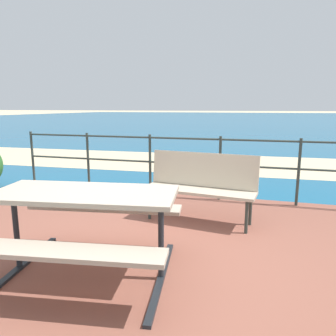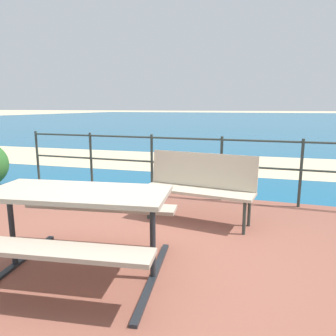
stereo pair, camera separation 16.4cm
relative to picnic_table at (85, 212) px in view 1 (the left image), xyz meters
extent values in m
plane|color=beige|center=(0.26, 0.26, -0.65)|extent=(240.00, 240.00, 0.00)
cube|color=brown|center=(0.26, 0.26, -0.62)|extent=(6.40, 5.20, 0.06)
cube|color=#145B84|center=(0.26, 40.26, -0.64)|extent=(90.00, 90.00, 0.01)
cube|color=beige|center=(0.26, 6.34, -0.64)|extent=(54.08, 5.30, 0.01)
cube|color=tan|center=(0.00, 0.00, 0.17)|extent=(1.66, 0.90, 0.04)
cube|color=tan|center=(0.08, -0.52, -0.12)|extent=(1.60, 0.48, 0.04)
cube|color=tan|center=(-0.08, 0.52, -0.12)|extent=(1.60, 0.48, 0.04)
cylinder|color=#1E2328|center=(-0.66, -0.10, -0.21)|extent=(0.06, 0.06, 0.75)
cube|color=#1E2328|center=(-0.66, -0.10, -0.57)|extent=(0.25, 1.30, 0.03)
cylinder|color=#1E2328|center=(0.66, 0.10, -0.21)|extent=(0.06, 0.06, 0.75)
cube|color=#1E2328|center=(0.66, 0.10, -0.57)|extent=(0.25, 1.30, 0.03)
cube|color=#BCAD93|center=(0.72, 1.58, -0.16)|extent=(1.48, 0.58, 0.04)
cube|color=#BCAD93|center=(0.74, 1.76, 0.08)|extent=(1.44, 0.26, 0.45)
cylinder|color=#2D3833|center=(0.06, 1.51, -0.37)|extent=(0.04, 0.04, 0.42)
cylinder|color=#2D3833|center=(0.10, 1.81, -0.37)|extent=(0.04, 0.04, 0.42)
cylinder|color=#2D3833|center=(1.33, 1.35, -0.37)|extent=(0.04, 0.04, 0.42)
cylinder|color=#2D3833|center=(1.37, 1.65, -0.37)|extent=(0.04, 0.04, 0.42)
cylinder|color=#2D3833|center=(-2.69, 2.68, -0.07)|extent=(0.04, 0.04, 1.03)
cylinder|color=#2D3833|center=(-1.51, 2.68, -0.07)|extent=(0.04, 0.04, 1.03)
cylinder|color=#2D3833|center=(-0.33, 2.68, -0.07)|extent=(0.04, 0.04, 1.03)
cylinder|color=#2D3833|center=(0.85, 2.68, -0.07)|extent=(0.04, 0.04, 1.03)
cylinder|color=#2D3833|center=(2.03, 2.68, -0.07)|extent=(0.04, 0.04, 1.03)
cylinder|color=#2D3833|center=(0.26, 2.68, 0.39)|extent=(5.90, 0.03, 0.03)
cylinder|color=#2D3833|center=(0.26, 2.68, -0.02)|extent=(5.90, 0.03, 0.03)
camera|label=1|loc=(1.41, -2.34, 0.90)|focal=33.90mm
camera|label=2|loc=(1.57, -2.29, 0.90)|focal=33.90mm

